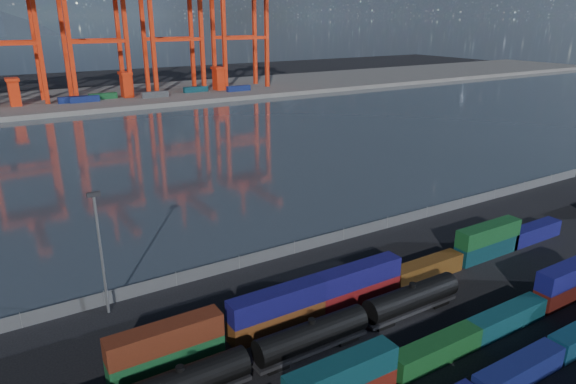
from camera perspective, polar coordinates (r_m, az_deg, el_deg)
ground at (r=65.39m, az=14.53°, el=-15.75°), size 700.00×700.00×0.00m
harbor_water at (r=151.03m, az=-15.19°, el=4.29°), size 700.00×700.00×0.00m
far_quay at (r=251.64m, az=-22.44°, el=9.44°), size 700.00×70.00×2.00m
container_row_mid at (r=57.49m, az=11.48°, el=-18.39°), size 116.32×2.50×5.34m
container_row_north at (r=66.87m, az=3.37°, el=-11.86°), size 141.27×2.58×5.49m
waterfront_fence at (r=83.61m, az=0.73°, el=-6.22°), size 160.12×0.12×2.20m
yard_light_mast at (r=68.37m, az=-20.12°, el=-5.80°), size 1.60×0.40×16.60m
gantry_cranes at (r=241.30m, az=-25.25°, el=18.69°), size 201.65×51.17×69.29m
quay_containers at (r=235.49m, az=-24.51°, el=9.17°), size 172.58×10.99×2.60m
straddle_carriers at (r=240.57m, az=-22.80°, el=10.66°), size 140.00×7.00×11.10m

